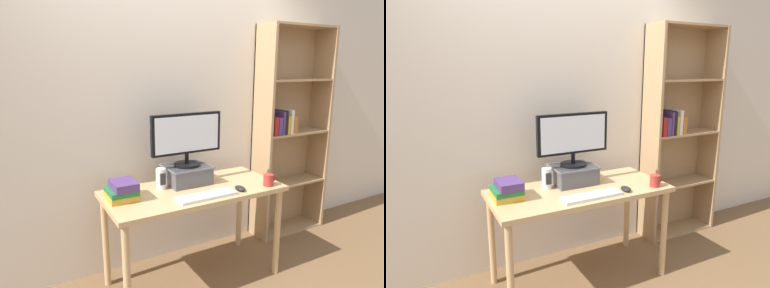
% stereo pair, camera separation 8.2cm
% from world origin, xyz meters
% --- Properties ---
extents(ground_plane, '(12.00, 12.00, 0.00)m').
position_xyz_m(ground_plane, '(0.00, 0.00, 0.00)').
color(ground_plane, brown).
extents(back_wall, '(7.00, 0.08, 2.60)m').
position_xyz_m(back_wall, '(0.00, 0.48, 1.30)').
color(back_wall, beige).
rests_on(back_wall, ground_plane).
extents(desk, '(1.37, 0.62, 0.77)m').
position_xyz_m(desk, '(0.00, 0.00, 0.68)').
color(desk, tan).
rests_on(desk, ground_plane).
extents(bookshelf_unit, '(0.80, 0.28, 2.08)m').
position_xyz_m(bookshelf_unit, '(1.27, 0.33, 1.05)').
color(bookshelf_unit, tan).
rests_on(bookshelf_unit, ground_plane).
extents(riser_box, '(0.35, 0.30, 0.15)m').
position_xyz_m(riser_box, '(0.02, 0.14, 0.85)').
color(riser_box, '#515156').
rests_on(riser_box, desk).
extents(computer_monitor, '(0.60, 0.21, 0.42)m').
position_xyz_m(computer_monitor, '(0.02, 0.14, 1.15)').
color(computer_monitor, black).
rests_on(computer_monitor, riser_box).
extents(keyboard, '(0.45, 0.13, 0.02)m').
position_xyz_m(keyboard, '(-0.01, -0.20, 0.79)').
color(keyboard, silver).
rests_on(keyboard, desk).
extents(computer_mouse, '(0.06, 0.10, 0.04)m').
position_xyz_m(computer_mouse, '(0.29, -0.21, 0.79)').
color(computer_mouse, black).
rests_on(computer_mouse, desk).
extents(book_stack, '(0.20, 0.24, 0.14)m').
position_xyz_m(book_stack, '(-0.55, 0.05, 0.84)').
color(book_stack, gold).
rests_on(book_stack, desk).
extents(coffee_mug, '(0.11, 0.08, 0.09)m').
position_xyz_m(coffee_mug, '(0.55, -0.22, 0.82)').
color(coffee_mug, '#9E2D28').
rests_on(coffee_mug, desk).
extents(desk_speaker, '(0.08, 0.08, 0.16)m').
position_xyz_m(desk_speaker, '(-0.22, 0.12, 0.86)').
color(desk_speaker, silver).
rests_on(desk_speaker, desk).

